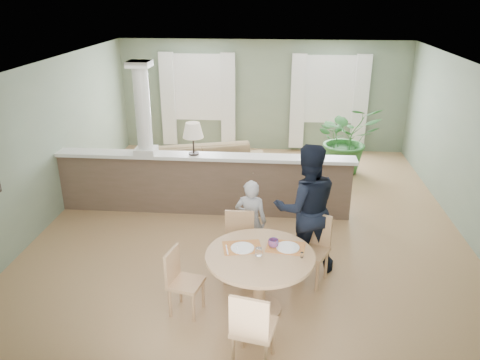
# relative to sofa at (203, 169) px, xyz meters

# --- Properties ---
(ground) EXTENTS (8.00, 8.00, 0.00)m
(ground) POSITION_rel_sofa_xyz_m (1.10, -1.37, -0.40)
(ground) COLOR tan
(ground) RESTS_ON ground
(room_shell) EXTENTS (7.02, 8.02, 2.71)m
(room_shell) POSITION_rel_sofa_xyz_m (1.07, -0.75, 1.41)
(room_shell) COLOR gray
(room_shell) RESTS_ON ground
(pony_wall) EXTENTS (5.32, 0.38, 2.70)m
(pony_wall) POSITION_rel_sofa_xyz_m (0.11, -1.17, 0.31)
(pony_wall) COLOR brown
(pony_wall) RESTS_ON ground
(sofa) EXTENTS (2.92, 1.79, 0.80)m
(sofa) POSITION_rel_sofa_xyz_m (0.00, 0.00, 0.00)
(sofa) COLOR olive
(sofa) RESTS_ON ground
(houseplant) EXTENTS (1.61, 1.47, 1.53)m
(houseplant) POSITION_rel_sofa_xyz_m (3.00, 1.15, 0.37)
(houseplant) COLOR #296528
(houseplant) RESTS_ON ground
(dining_table) EXTENTS (1.33, 1.33, 0.91)m
(dining_table) POSITION_rel_sofa_xyz_m (1.34, -3.90, 0.24)
(dining_table) COLOR tan
(dining_table) RESTS_ON ground
(chair_far_boy) EXTENTS (0.43, 0.43, 0.94)m
(chair_far_boy) POSITION_rel_sofa_xyz_m (1.01, -3.13, 0.12)
(chair_far_boy) COLOR tan
(chair_far_boy) RESTS_ON ground
(chair_far_man) EXTENTS (0.57, 0.57, 0.96)m
(chair_far_man) POSITION_rel_sofa_xyz_m (2.03, -3.14, 0.13)
(chair_far_man) COLOR tan
(chair_far_man) RESTS_ON ground
(chair_near) EXTENTS (0.52, 0.52, 0.96)m
(chair_near) POSITION_rel_sofa_xyz_m (1.30, -4.89, 0.13)
(chair_near) COLOR tan
(chair_near) RESTS_ON ground
(chair_side) EXTENTS (0.46, 0.46, 0.85)m
(chair_side) POSITION_rel_sofa_xyz_m (0.36, -4.00, 0.07)
(chair_side) COLOR tan
(chair_side) RESTS_ON ground
(child_person) EXTENTS (0.50, 0.36, 1.29)m
(child_person) POSITION_rel_sofa_xyz_m (1.15, -2.73, 0.25)
(child_person) COLOR #A6A6AB
(child_person) RESTS_ON ground
(man_person) EXTENTS (1.03, 0.87, 1.89)m
(man_person) POSITION_rel_sofa_xyz_m (1.93, -2.85, 0.55)
(man_person) COLOR black
(man_person) RESTS_ON ground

